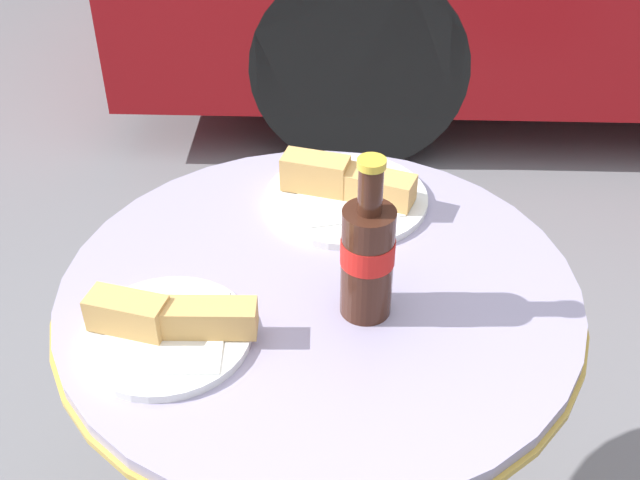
% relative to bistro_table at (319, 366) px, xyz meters
% --- Properties ---
extents(bistro_table, '(0.73, 0.73, 0.73)m').
position_rel_bistro_table_xyz_m(bistro_table, '(0.00, 0.00, 0.00)').
color(bistro_table, gold).
rests_on(bistro_table, ground_plane).
extents(cola_bottle_left, '(0.07, 0.07, 0.23)m').
position_rel_bistro_table_xyz_m(cola_bottle_left, '(0.06, -0.05, 0.25)').
color(cola_bottle_left, '#3D1E14').
rests_on(cola_bottle_left, bistro_table).
extents(lunch_plate_near, '(0.26, 0.26, 0.07)m').
position_rel_bistro_table_xyz_m(lunch_plate_near, '(0.03, 0.21, 0.18)').
color(lunch_plate_near, white).
rests_on(lunch_plate_near, bistro_table).
extents(lunch_plate_far, '(0.23, 0.22, 0.06)m').
position_rel_bistro_table_xyz_m(lunch_plate_far, '(-0.19, -0.11, 0.18)').
color(lunch_plate_far, white).
rests_on(lunch_plate_far, bistro_table).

